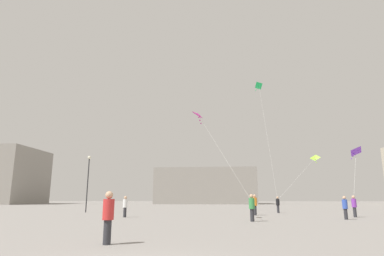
{
  "coord_description": "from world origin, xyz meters",
  "views": [
    {
      "loc": [
        1.8,
        -6.6,
        1.51
      ],
      "look_at": [
        0.0,
        16.99,
        6.69
      ],
      "focal_mm": 29.94,
      "sensor_mm": 36.0,
      "label": 1
    }
  ],
  "objects_px": {
    "person_in_purple": "(354,205)",
    "building_centre_hall": "(206,186)",
    "person_in_green": "(252,206)",
    "person_in_orange": "(255,204)",
    "kite_lime_delta": "(314,159)",
    "lamppost_east": "(88,175)",
    "person_in_red": "(108,215)",
    "person_in_black": "(278,204)",
    "kite_violet_delta": "(356,152)",
    "kite_magenta_diamond": "(198,115)",
    "kite_emerald_delta": "(259,89)",
    "person_in_white": "(125,206)",
    "person_in_blue": "(345,207)"
  },
  "relations": [
    {
      "from": "person_in_red",
      "to": "kite_lime_delta",
      "type": "distance_m",
      "value": 35.23
    },
    {
      "from": "kite_magenta_diamond",
      "to": "person_in_black",
      "type": "bearing_deg",
      "value": 55.91
    },
    {
      "from": "person_in_orange",
      "to": "kite_violet_delta",
      "type": "distance_m",
      "value": 10.31
    },
    {
      "from": "person_in_red",
      "to": "kite_violet_delta",
      "type": "distance_m",
      "value": 25.38
    },
    {
      "from": "person_in_red",
      "to": "lamppost_east",
      "type": "bearing_deg",
      "value": 53.98
    },
    {
      "from": "kite_magenta_diamond",
      "to": "person_in_green",
      "type": "bearing_deg",
      "value": -21.02
    },
    {
      "from": "person_in_purple",
      "to": "kite_magenta_diamond",
      "type": "xyz_separation_m",
      "value": [
        -12.3,
        -3.98,
        6.7
      ]
    },
    {
      "from": "person_in_green",
      "to": "kite_magenta_diamond",
      "type": "distance_m",
      "value": 7.7
    },
    {
      "from": "building_centre_hall",
      "to": "kite_emerald_delta",
      "type": "bearing_deg",
      "value": -81.13
    },
    {
      "from": "kite_lime_delta",
      "to": "lamppost_east",
      "type": "relative_size",
      "value": 1.31
    },
    {
      "from": "person_in_purple",
      "to": "building_centre_hall",
      "type": "bearing_deg",
      "value": 132.41
    },
    {
      "from": "person_in_blue",
      "to": "kite_magenta_diamond",
      "type": "relative_size",
      "value": 0.24
    },
    {
      "from": "person_in_orange",
      "to": "person_in_white",
      "type": "distance_m",
      "value": 11.41
    },
    {
      "from": "kite_magenta_diamond",
      "to": "kite_violet_delta",
      "type": "bearing_deg",
      "value": 24.92
    },
    {
      "from": "person_in_black",
      "to": "person_in_white",
      "type": "bearing_deg",
      "value": -98.34
    },
    {
      "from": "person_in_green",
      "to": "person_in_purple",
      "type": "xyz_separation_m",
      "value": [
        8.7,
        5.36,
        -0.03
      ]
    },
    {
      "from": "kite_violet_delta",
      "to": "kite_lime_delta",
      "type": "relative_size",
      "value": 0.59
    },
    {
      "from": "person_in_white",
      "to": "kite_lime_delta",
      "type": "bearing_deg",
      "value": -3.59
    },
    {
      "from": "person_in_orange",
      "to": "person_in_white",
      "type": "xyz_separation_m",
      "value": [
        -10.75,
        -3.81,
        -0.08
      ]
    },
    {
      "from": "kite_lime_delta",
      "to": "building_centre_hall",
      "type": "bearing_deg",
      "value": 108.22
    },
    {
      "from": "person_in_green",
      "to": "person_in_orange",
      "type": "bearing_deg",
      "value": 175.31
    },
    {
      "from": "kite_violet_delta",
      "to": "building_centre_hall",
      "type": "height_order",
      "value": "building_centre_hall"
    },
    {
      "from": "kite_emerald_delta",
      "to": "building_centre_hall",
      "type": "relative_size",
      "value": 0.52
    },
    {
      "from": "person_in_black",
      "to": "lamppost_east",
      "type": "distance_m",
      "value": 20.48
    },
    {
      "from": "kite_violet_delta",
      "to": "kite_lime_delta",
      "type": "height_order",
      "value": "kite_lime_delta"
    },
    {
      "from": "person_in_red",
      "to": "kite_lime_delta",
      "type": "height_order",
      "value": "kite_lime_delta"
    },
    {
      "from": "person_in_red",
      "to": "kite_magenta_diamond",
      "type": "distance_m",
      "value": 14.34
    },
    {
      "from": "kite_violet_delta",
      "to": "kite_magenta_diamond",
      "type": "relative_size",
      "value": 0.7
    },
    {
      "from": "person_in_red",
      "to": "person_in_blue",
      "type": "bearing_deg",
      "value": -13.34
    },
    {
      "from": "person_in_purple",
      "to": "person_in_white",
      "type": "bearing_deg",
      "value": -146.1
    },
    {
      "from": "person_in_red",
      "to": "person_in_white",
      "type": "xyz_separation_m",
      "value": [
        -3.72,
        15.08,
        -0.04
      ]
    },
    {
      "from": "person_in_purple",
      "to": "person_in_red",
      "type": "xyz_separation_m",
      "value": [
        -14.64,
        -16.45,
        0.02
      ]
    },
    {
      "from": "person_in_orange",
      "to": "lamppost_east",
      "type": "bearing_deg",
      "value": -107.46
    },
    {
      "from": "person_in_purple",
      "to": "person_in_white",
      "type": "xyz_separation_m",
      "value": [
        -18.37,
        -1.37,
        -0.02
      ]
    },
    {
      "from": "kite_lime_delta",
      "to": "kite_emerald_delta",
      "type": "bearing_deg",
      "value": -144.52
    },
    {
      "from": "person_in_purple",
      "to": "kite_magenta_diamond",
      "type": "height_order",
      "value": "kite_magenta_diamond"
    },
    {
      "from": "person_in_orange",
      "to": "person_in_blue",
      "type": "distance_m",
      "value": 7.88
    },
    {
      "from": "person_in_green",
      "to": "lamppost_east",
      "type": "xyz_separation_m",
      "value": [
        -16.27,
        12.22,
        2.98
      ]
    },
    {
      "from": "person_in_green",
      "to": "person_in_blue",
      "type": "distance_m",
      "value": 7.32
    },
    {
      "from": "person_in_red",
      "to": "kite_emerald_delta",
      "type": "bearing_deg",
      "value": 11.02
    },
    {
      "from": "person_in_purple",
      "to": "kite_magenta_diamond",
      "type": "distance_m",
      "value": 14.56
    },
    {
      "from": "person_in_green",
      "to": "person_in_purple",
      "type": "height_order",
      "value": "person_in_green"
    },
    {
      "from": "person_in_blue",
      "to": "building_centre_hall",
      "type": "bearing_deg",
      "value": -43.15
    },
    {
      "from": "building_centre_hall",
      "to": "lamppost_east",
      "type": "height_order",
      "value": "building_centre_hall"
    },
    {
      "from": "person_in_orange",
      "to": "person_in_black",
      "type": "bearing_deg",
      "value": 145.65
    },
    {
      "from": "person_in_white",
      "to": "lamppost_east",
      "type": "distance_m",
      "value": 10.98
    },
    {
      "from": "kite_emerald_delta",
      "to": "person_in_red",
      "type": "bearing_deg",
      "value": -109.08
    },
    {
      "from": "person_in_orange",
      "to": "kite_violet_delta",
      "type": "xyz_separation_m",
      "value": [
        9.22,
        0.05,
        4.6
      ]
    },
    {
      "from": "person_in_orange",
      "to": "person_in_purple",
      "type": "height_order",
      "value": "person_in_orange"
    },
    {
      "from": "person_in_green",
      "to": "kite_lime_delta",
      "type": "bearing_deg",
      "value": 156.03
    }
  ]
}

